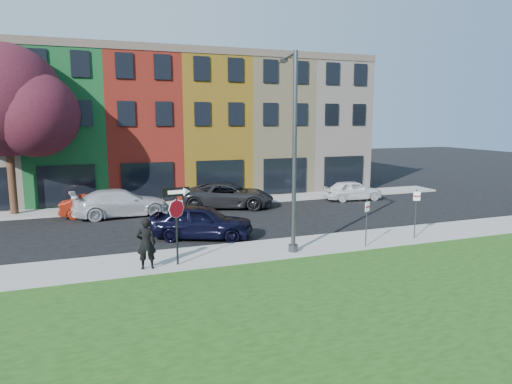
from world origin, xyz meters
name	(u,v)px	position (x,y,z in m)	size (l,w,h in m)	color
ground	(336,269)	(0.00, 0.00, 0.00)	(120.00, 120.00, 0.00)	black
sidewalk_near	(341,243)	(2.00, 3.00, 0.06)	(40.00, 3.00, 0.12)	gray
sidewalk_far	(182,204)	(-3.00, 15.00, 0.06)	(40.00, 2.40, 0.12)	gray
rowhouse_block	(171,128)	(-2.50, 21.18, 4.99)	(30.00, 10.12, 10.00)	beige
stop_sign	(176,210)	(-5.64, 2.26, 2.26)	(1.05, 0.15, 3.00)	black
man	(146,243)	(-6.81, 2.18, 1.09)	(0.75, 0.53, 1.95)	black
sedan_near	(202,222)	(-3.73, 6.20, 0.82)	(5.21, 3.77, 1.65)	black
parked_car_red	(95,206)	(-8.41, 13.21, 0.65)	(4.00, 1.61, 1.29)	maroon
parked_car_silver	(121,203)	(-7.00, 12.74, 0.80)	(5.73, 2.79, 1.60)	silver
parked_car_dark	(228,195)	(-0.32, 13.11, 0.81)	(6.37, 4.52, 1.61)	black
parked_car_white	(353,190)	(8.71, 12.72, 0.70)	(4.22, 2.00, 1.39)	white
street_lamp	(293,153)	(-0.69, 2.51, 4.27)	(0.76, 2.56, 8.23)	#45484A
parking_sign_a	(367,218)	(2.58, 1.89, 1.42)	(0.30, 0.16, 2.08)	#45484A
parking_sign_b	(416,208)	(5.55, 2.33, 1.57)	(0.31, 0.15, 2.34)	#45484A
tree_purple	(8,103)	(-12.80, 15.20, 6.54)	(7.70, 6.73, 9.80)	black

